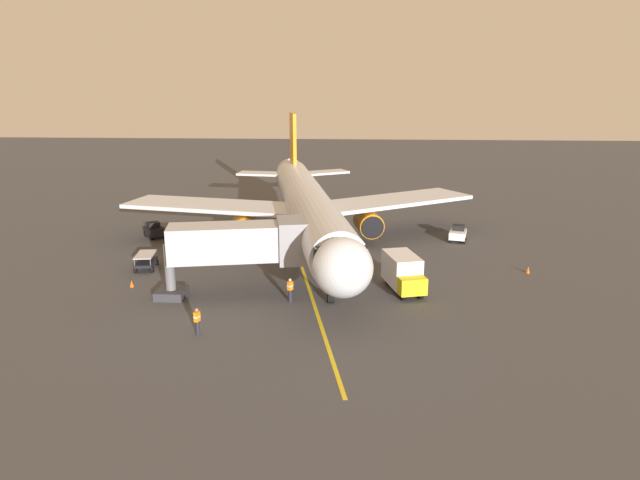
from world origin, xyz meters
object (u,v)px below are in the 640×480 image
Objects in this scene: jet_bridge at (250,243)px; airplane at (308,205)px; ground_crew_marshaller at (197,321)px; ground_crew_wing_walker at (317,221)px; safety_cone_nose_left at (528,270)px; safety_cone_nose_right at (132,283)px; tug_near_nose at (458,234)px; baggage_cart_rear_apron at (146,261)px; box_truck_portside at (403,272)px; tug_starboard_side at (155,230)px; ground_crew_loader at (290,290)px.

airplane is at bearing -104.29° from jet_bridge.
ground_crew_wing_walker is at bearing -101.49° from ground_crew_marshaller.
jet_bridge reaches higher than ground_crew_wing_walker.
airplane is at bearing -104.78° from ground_crew_marshaller.
safety_cone_nose_right is at bearing 9.55° from safety_cone_nose_left.
baggage_cart_rear_apron is at bearing 20.98° from tug_near_nose.
box_truck_portside is at bearing 24.04° from safety_cone_nose_left.
safety_cone_nose_right is at bearing -47.71° from ground_crew_marshaller.
jet_bridge is at bearing 129.71° from tug_starboard_side.
ground_crew_loader is 12.35m from safety_cone_nose_right.
tug_near_nose is (-14.34, -16.85, -0.18)m from ground_crew_loader.
safety_cone_nose_right is at bearing 102.77° from tug_starboard_side.
baggage_cart_rear_apron is (26.94, 10.33, -0.05)m from tug_near_nose.
tug_starboard_side is at bearing -14.88° from safety_cone_nose_left.
tug_near_nose is at bearing 164.58° from ground_crew_wing_walker.
tug_near_nose is at bearing -178.90° from tug_starboard_side.
ground_crew_loader is 0.66× the size of tug_near_nose.
baggage_cart_rear_apron is 5.04× the size of safety_cone_nose_left.
airplane is 7.82m from ground_crew_wing_walker.
ground_crew_marshaller and ground_crew_loader have the same top height.
airplane is 8.11× the size of box_truck_portside.
baggage_cart_rear_apron reaches higher than safety_cone_nose_left.
jet_bridge is 6.73× the size of ground_crew_wing_walker.
jet_bridge is 6.73× the size of ground_crew_loader.
ground_crew_wing_walker reaches higher than tug_near_nose.
safety_cone_nose_left is at bearing 143.24° from ground_crew_wing_walker.
airplane reaches higher than safety_cone_nose_left.
baggage_cart_rear_apron is 4.32m from safety_cone_nose_right.
jet_bridge reaches higher than tug_near_nose.
airplane is 14.90m from baggage_cart_rear_apron.
ground_crew_wing_walker and ground_crew_loader have the same top height.
ground_crew_marshaller is at bearing 74.37° from jet_bridge.
ground_crew_loader reaches higher than tug_starboard_side.
ground_crew_marshaller is 26.62m from safety_cone_nose_left.
ground_crew_marshaller is 0.62× the size of tug_starboard_side.
jet_bridge is 19.57m from tug_starboard_side.
box_truck_portside reaches higher than safety_cone_nose_right.
box_truck_portside reaches higher than tug_near_nose.
tug_near_nose is at bearing -130.41° from ground_crew_loader.
box_truck_portside reaches higher than safety_cone_nose_left.
tug_near_nose is 4.74× the size of safety_cone_nose_right.
ground_crew_loader is at bearing 49.59° from tug_near_nose.
ground_crew_loader reaches higher than safety_cone_nose_right.
ground_crew_marshaller is at bearing 48.91° from ground_crew_loader.
tug_near_nose and tug_starboard_side have the same top height.
box_truck_portside is at bearing 65.64° from tug_near_nose.
jet_bridge is at bearing -105.63° from ground_crew_marshaller.
airplane is 12.50m from jet_bridge.
safety_cone_nose_left is (-10.31, -4.60, -1.11)m from box_truck_portside.
airplane is 13.57m from box_truck_portside.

